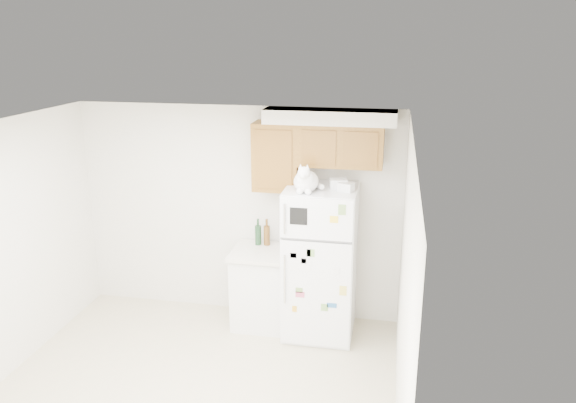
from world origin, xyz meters
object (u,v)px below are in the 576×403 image
(storage_box_front, at_px, (346,187))
(bottle_amber, at_px, (267,232))
(base_counter, at_px, (261,287))
(refrigerator, at_px, (320,263))
(bottle_green, at_px, (258,232))
(storage_box_back, at_px, (338,184))
(cat, at_px, (306,181))

(storage_box_front, height_order, bottle_amber, storage_box_front)
(base_counter, xyz_separation_m, storage_box_front, (0.95, -0.14, 1.28))
(refrigerator, xyz_separation_m, bottle_green, (-0.76, 0.23, 0.22))
(storage_box_back, xyz_separation_m, storage_box_front, (0.09, -0.10, -0.01))
(storage_box_back, distance_m, bottle_amber, 1.09)
(base_counter, height_order, storage_box_back, storage_box_back)
(base_counter, height_order, bottle_green, bottle_green)
(cat, height_order, bottle_amber, cat)
(storage_box_front, xyz_separation_m, bottle_amber, (-0.92, 0.31, -0.67))
(refrigerator, relative_size, storage_box_front, 11.33)
(bottle_amber, bearing_deg, base_counter, -101.55)
(refrigerator, distance_m, cat, 0.99)
(storage_box_front, xyz_separation_m, bottle_green, (-1.02, 0.30, -0.67))
(base_counter, height_order, bottle_amber, bottle_amber)
(storage_box_back, bearing_deg, base_counter, 164.41)
(cat, height_order, storage_box_front, cat)
(bottle_amber, bearing_deg, storage_box_back, -14.22)
(storage_box_back, relative_size, storage_box_front, 1.20)
(base_counter, bearing_deg, cat, -23.81)
(base_counter, height_order, storage_box_front, storage_box_front)
(cat, xyz_separation_m, bottle_amber, (-0.51, 0.41, -0.74))
(base_counter, relative_size, bottle_green, 2.96)
(refrigerator, height_order, bottle_green, refrigerator)
(storage_box_front, relative_size, bottle_amber, 0.48)
(bottle_amber, bearing_deg, cat, -38.56)
(refrigerator, height_order, cat, cat)
(base_counter, xyz_separation_m, cat, (0.55, -0.24, 1.36))
(refrigerator, distance_m, bottle_green, 0.82)
(storage_box_back, bearing_deg, refrigerator, 177.52)
(base_counter, distance_m, storage_box_back, 1.55)
(cat, relative_size, storage_box_front, 3.06)
(cat, xyz_separation_m, storage_box_back, (0.31, 0.20, -0.07))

